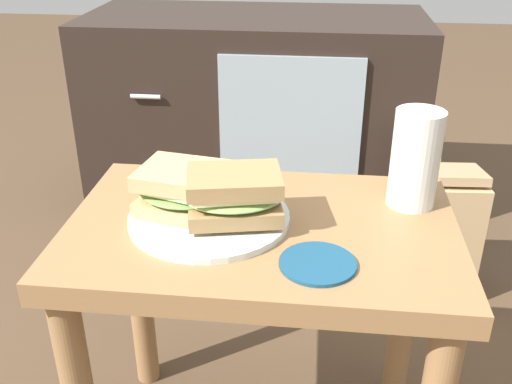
# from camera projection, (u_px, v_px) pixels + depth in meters

# --- Properties ---
(side_table) EXTENTS (0.56, 0.36, 0.46)m
(side_table) POSITION_uv_depth(u_px,v_px,m) (261.00, 276.00, 0.88)
(side_table) COLOR olive
(side_table) RESTS_ON ground
(tv_cabinet) EXTENTS (0.96, 0.46, 0.58)m
(tv_cabinet) POSITION_uv_depth(u_px,v_px,m) (255.00, 114.00, 1.77)
(tv_cabinet) COLOR black
(tv_cabinet) RESTS_ON ground
(plate) EXTENTS (0.23, 0.23, 0.01)m
(plate) POSITION_uv_depth(u_px,v_px,m) (209.00, 218.00, 0.85)
(plate) COLOR silver
(plate) RESTS_ON side_table
(sandwich_front) EXTENTS (0.15, 0.13, 0.07)m
(sandwich_front) POSITION_uv_depth(u_px,v_px,m) (183.00, 190.00, 0.84)
(sandwich_front) COLOR tan
(sandwich_front) RESTS_ON plate
(sandwich_back) EXTENTS (0.16, 0.12, 0.07)m
(sandwich_back) POSITION_uv_depth(u_px,v_px,m) (234.00, 195.00, 0.81)
(sandwich_back) COLOR #9E7A4C
(sandwich_back) RESTS_ON plate
(beer_glass) EXTENTS (0.07, 0.07, 0.15)m
(beer_glass) POSITION_uv_depth(u_px,v_px,m) (415.00, 161.00, 0.86)
(beer_glass) COLOR silver
(beer_glass) RESTS_ON side_table
(coaster) EXTENTS (0.10, 0.10, 0.01)m
(coaster) POSITION_uv_depth(u_px,v_px,m) (318.00, 264.00, 0.75)
(coaster) COLOR navy
(coaster) RESTS_ON side_table
(paper_bag) EXTENTS (0.20, 0.16, 0.33)m
(paper_bag) POSITION_uv_depth(u_px,v_px,m) (434.00, 232.00, 1.40)
(paper_bag) COLOR tan
(paper_bag) RESTS_ON ground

